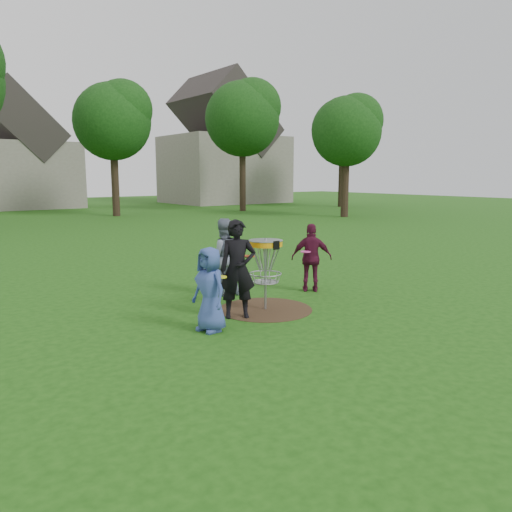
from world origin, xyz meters
TOP-DOWN VIEW (x-y plane):
  - ground at (0.00, 0.00)m, footprint 100.00×100.00m
  - dirt_patch at (0.00, 0.00)m, footprint 1.80×1.80m
  - player_blue at (-1.55, -0.50)m, footprint 0.55×0.75m
  - player_black at (-0.73, -0.13)m, footprint 0.77×0.69m
  - player_grey at (0.01, 1.50)m, footprint 0.97×0.86m
  - player_maroon at (1.75, 0.59)m, footprint 0.91×0.86m
  - disc_on_grass at (-1.10, 0.07)m, footprint 0.22×0.22m
  - disc_golf_basket at (0.00, -0.00)m, footprint 0.66×0.67m
  - held_discs at (-0.06, 0.31)m, footprint 2.98×1.85m
  - tree_row at (0.44, 20.67)m, footprint 51.20×17.42m
  - house_row at (4.78, 33.07)m, footprint 44.50×10.65m

SIDE VIEW (x-z plane):
  - ground at x=0.00m, z-range 0.00..0.00m
  - dirt_patch at x=0.00m, z-range 0.00..0.01m
  - disc_on_grass at x=-1.10m, z-range 0.00..0.02m
  - player_blue at x=-1.55m, z-range 0.00..1.40m
  - player_maroon at x=1.75m, z-range 0.00..1.51m
  - player_grey at x=0.01m, z-range 0.00..1.65m
  - player_black at x=-0.73m, z-range 0.00..1.78m
  - held_discs at x=-0.06m, z-range 0.85..1.09m
  - disc_golf_basket at x=0.00m, z-range 0.33..1.71m
  - house_row at x=4.78m, z-range -1.67..9.95m
  - tree_row at x=0.44m, z-range 1.26..11.16m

